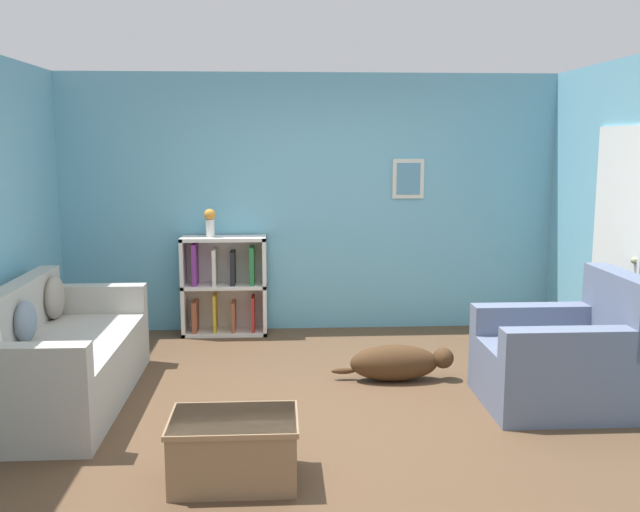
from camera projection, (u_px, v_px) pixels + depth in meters
ground_plane at (323, 405)px, 5.26m from camera, size 14.00×14.00×0.00m
wall_back at (310, 203)px, 7.27m from camera, size 5.60×0.13×2.60m
couch at (55, 360)px, 5.25m from camera, size 0.90×1.99×0.87m
bookshelf at (224, 286)px, 7.15m from camera, size 0.84×0.31×0.99m
recliner_chair at (566, 360)px, 5.21m from camera, size 1.07×0.90×0.99m
coffee_table at (234, 447)px, 4.05m from camera, size 0.73×0.51×0.38m
dog at (398, 362)px, 5.77m from camera, size 1.00×0.27×0.30m
vase at (210, 221)px, 7.02m from camera, size 0.11×0.11×0.28m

